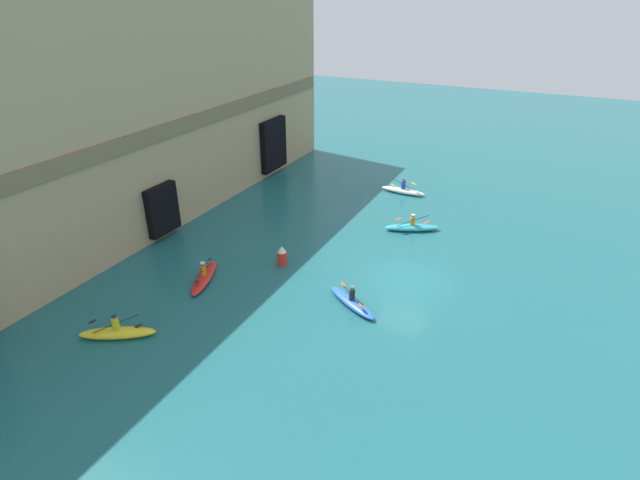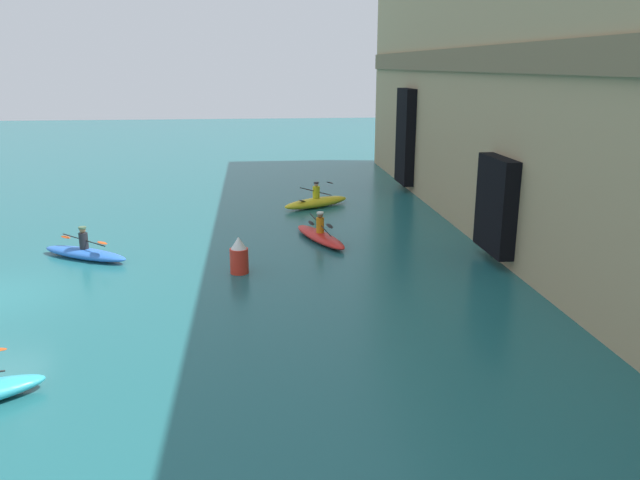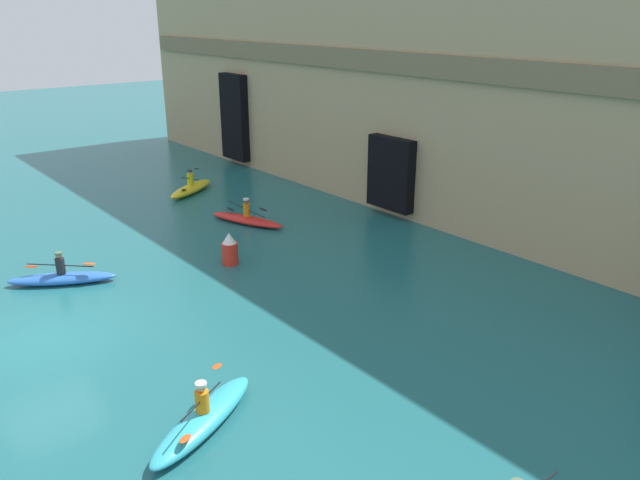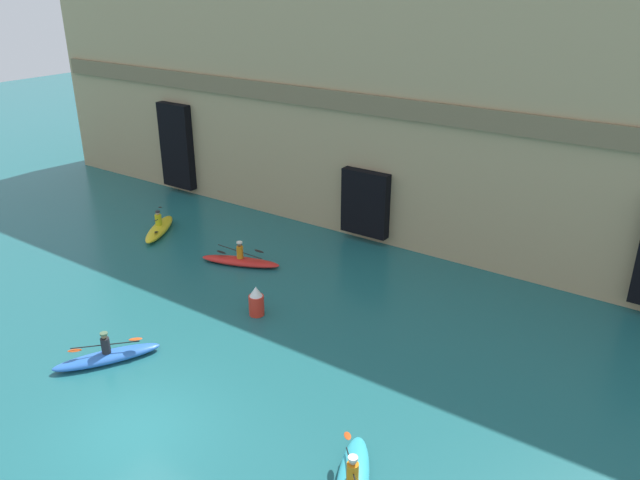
{
  "view_description": "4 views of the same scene",
  "coord_description": "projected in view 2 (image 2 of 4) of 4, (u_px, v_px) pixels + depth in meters",
  "views": [
    {
      "loc": [
        -22.64,
        -6.01,
        14.17
      ],
      "look_at": [
        0.94,
        5.67,
        0.76
      ],
      "focal_mm": 28.0,
      "sensor_mm": 36.0,
      "label": 1
    },
    {
      "loc": [
        17.22,
        7.46,
        6.26
      ],
      "look_at": [
        0.44,
        9.24,
        1.52
      ],
      "focal_mm": 35.0,
      "sensor_mm": 36.0,
      "label": 2
    },
    {
      "loc": [
        16.45,
        -3.58,
        8.49
      ],
      "look_at": [
        1.53,
        8.61,
        1.35
      ],
      "focal_mm": 35.0,
      "sensor_mm": 36.0,
      "label": 3
    },
    {
      "loc": [
        12.19,
        -8.44,
        11.89
      ],
      "look_at": [
        -0.2,
        9.31,
        2.5
      ],
      "focal_mm": 35.0,
      "sensor_mm": 36.0,
      "label": 4
    }
  ],
  "objects": [
    {
      "name": "marker_buoy",
      "position": [
        239.0,
        256.0,
        19.33
      ],
      "size": [
        0.58,
        0.58,
        1.17
      ],
      "color": "red",
      "rests_on": "ground"
    },
    {
      "name": "kayak_red",
      "position": [
        320.0,
        236.0,
        22.96
      ],
      "size": [
        3.63,
        1.95,
        1.1
      ],
      "rotation": [
        0.0,
        0.0,
        0.35
      ],
      "color": "red",
      "rests_on": "ground"
    },
    {
      "name": "kayak_yellow",
      "position": [
        316.0,
        202.0,
        28.41
      ],
      "size": [
        2.39,
        3.34,
        1.16
      ],
      "rotation": [
        0.0,
        0.0,
        2.1
      ],
      "color": "yellow",
      "rests_on": "ground"
    },
    {
      "name": "kayak_blue",
      "position": [
        85.0,
        253.0,
        20.85
      ],
      "size": [
        2.35,
        3.33,
        1.11
      ],
      "rotation": [
        0.0,
        0.0,
        1.05
      ],
      "color": "blue",
      "rests_on": "ground"
    },
    {
      "name": "cliff_bluff",
      "position": [
        617.0,
        37.0,
        19.39
      ],
      "size": [
        42.9,
        7.34,
        14.29
      ],
      "color": "tan",
      "rests_on": "ground"
    }
  ]
}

